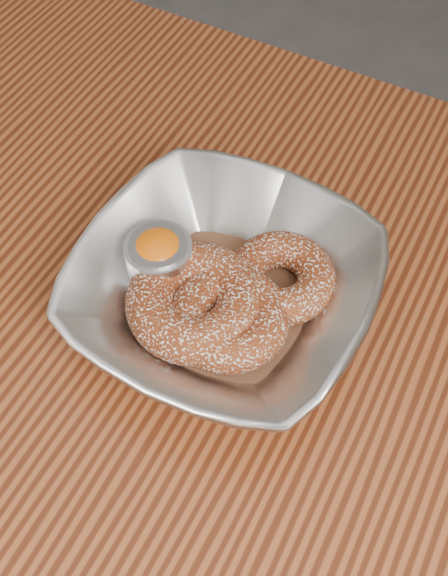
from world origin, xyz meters
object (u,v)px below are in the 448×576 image
at_px(donut_extra, 229,318).
at_px(ramekin, 159,259).
at_px(donut_front, 195,302).
at_px(serving_bowl, 224,289).
at_px(table, 201,432).
at_px(donut_back, 281,277).

relative_size(donut_extra, ramekin, 1.73).
bearing_deg(donut_front, ramekin, 155.73).
relative_size(serving_bowl, donut_extra, 2.47).
bearing_deg(table, ramekin, 136.51).
distance_m(donut_back, donut_front, 0.07).
xyz_separation_m(table, serving_bowl, (-0.01, 0.07, 0.13)).
bearing_deg(ramekin, donut_front, -24.27).
xyz_separation_m(table, ramekin, (-0.07, 0.07, 0.13)).
relative_size(donut_front, donut_extra, 1.16).
relative_size(serving_bowl, donut_back, 2.66).
relative_size(donut_back, donut_extra, 0.93).
bearing_deg(donut_extra, table, -92.34).
bearing_deg(table, donut_extra, 87.66).
height_order(table, ramekin, ramekin).
xyz_separation_m(table, donut_back, (0.02, 0.10, 0.12)).
relative_size(table, ramekin, 22.08).
distance_m(donut_front, ramekin, 0.05).
bearing_deg(table, donut_front, 119.80).
height_order(donut_back, donut_extra, donut_extra).
xyz_separation_m(serving_bowl, donut_back, (0.03, 0.03, -0.00)).
bearing_deg(donut_extra, serving_bowl, 125.89).
relative_size(table, donut_back, 13.72).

